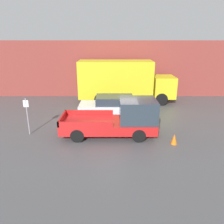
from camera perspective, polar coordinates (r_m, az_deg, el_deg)
The scene contains 7 objects.
ground_plane at distance 13.27m, azimuth 1.05°, elevation -5.15°, with size 60.00×60.00×0.00m, color #4C4C4F.
building_wall at distance 20.93m, azimuth 0.57°, elevation 11.11°, with size 28.00×0.15×5.19m.
pickup_truck at distance 12.50m, azimuth 1.82°, elevation -1.84°, with size 5.38×2.09×2.13m.
car at distance 15.69m, azimuth 0.03°, elevation 1.67°, with size 4.74×1.91×1.48m.
delivery_truck at distance 19.00m, azimuth 2.45°, elevation 8.22°, with size 8.17×2.35×3.58m.
parking_sign at distance 13.40m, azimuth -21.49°, elevation -0.61°, with size 0.30×0.07×2.18m.
traffic_cone at distance 12.15m, azimuth 15.69°, elevation -6.78°, with size 0.34×0.34×0.57m.
Camera 1 is at (-0.30, -12.13, 5.37)m, focal length 35.00 mm.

